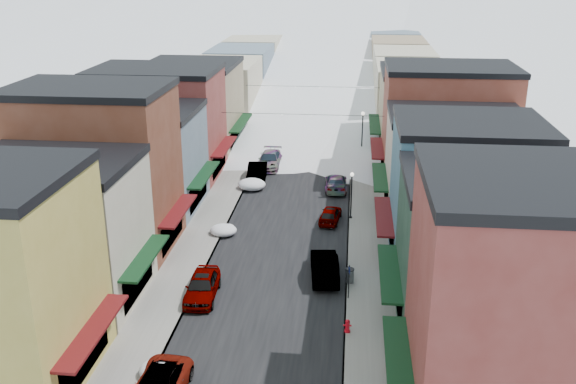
% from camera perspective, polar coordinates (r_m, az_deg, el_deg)
% --- Properties ---
extents(road, '(10.00, 160.00, 0.01)m').
position_cam_1_polar(road, '(85.60, 2.31, 5.89)').
color(road, black).
rests_on(road, ground).
extents(sidewalk_left, '(3.20, 160.00, 0.15)m').
position_cam_1_polar(sidewalk_left, '(86.22, -2.09, 6.04)').
color(sidewalk_left, gray).
rests_on(sidewalk_left, ground).
extents(sidewalk_right, '(3.20, 160.00, 0.15)m').
position_cam_1_polar(sidewalk_right, '(85.45, 6.75, 5.79)').
color(sidewalk_right, gray).
rests_on(sidewalk_right, ground).
extents(curb_left, '(0.10, 160.00, 0.15)m').
position_cam_1_polar(curb_left, '(86.03, -1.07, 6.02)').
color(curb_left, slate).
rests_on(curb_left, ground).
extents(curb_right, '(0.10, 160.00, 0.15)m').
position_cam_1_polar(curb_right, '(85.43, 5.71, 5.82)').
color(curb_right, slate).
rests_on(curb_right, ground).
extents(bldg_l_cream, '(11.30, 8.20, 9.50)m').
position_cam_1_polar(bldg_l_cream, '(42.93, -19.84, -3.28)').
color(bldg_l_cream, '#C2B69C').
rests_on(bldg_l_cream, ground).
extents(bldg_l_brick_near, '(12.30, 8.20, 12.50)m').
position_cam_1_polar(bldg_l_brick_near, '(49.45, -16.73, 1.96)').
color(bldg_l_brick_near, brown).
rests_on(bldg_l_brick_near, ground).
extents(bldg_l_grayblue, '(11.30, 9.20, 9.00)m').
position_cam_1_polar(bldg_l_grayblue, '(57.36, -12.97, 2.92)').
color(bldg_l_grayblue, slate).
rests_on(bldg_l_grayblue, ground).
extents(bldg_l_brick_far, '(13.30, 9.20, 11.00)m').
position_cam_1_polar(bldg_l_brick_far, '(65.66, -11.43, 6.08)').
color(bldg_l_brick_far, maroon).
rests_on(bldg_l_brick_far, ground).
extents(bldg_l_tan, '(11.30, 11.20, 10.00)m').
position_cam_1_polar(bldg_l_tan, '(74.88, -8.46, 7.56)').
color(bldg_l_tan, '#8F7C5D').
rests_on(bldg_l_tan, ground).
extents(bldg_r_brick_near, '(12.30, 9.20, 12.50)m').
position_cam_1_polar(bldg_r_brick_near, '(30.93, 21.61, -9.72)').
color(bldg_r_brick_near, maroon).
rests_on(bldg_r_brick_near, ground).
extents(bldg_r_green, '(11.30, 9.20, 9.50)m').
position_cam_1_polar(bldg_r_green, '(39.25, 17.34, -5.19)').
color(bldg_r_green, '#1B392A').
rests_on(bldg_r_green, ground).
extents(bldg_r_blue, '(11.30, 9.20, 10.50)m').
position_cam_1_polar(bldg_r_blue, '(47.26, 15.42, -0.02)').
color(bldg_r_blue, '#396882').
rests_on(bldg_r_blue, ground).
extents(bldg_r_cream, '(12.30, 9.20, 9.00)m').
position_cam_1_polar(bldg_r_cream, '(56.00, 14.47, 2.38)').
color(bldg_r_cream, beige).
rests_on(bldg_r_cream, ground).
extents(bldg_r_brick_far, '(13.30, 9.20, 11.50)m').
position_cam_1_polar(bldg_r_brick_far, '(64.33, 13.93, 5.84)').
color(bldg_r_brick_far, brown).
rests_on(bldg_r_brick_far, ground).
extents(bldg_r_tan, '(11.30, 11.20, 9.50)m').
position_cam_1_polar(bldg_r_tan, '(74.09, 12.11, 7.01)').
color(bldg_r_tan, '#988764').
rests_on(bldg_r_tan, ground).
extents(distant_blocks, '(34.00, 55.00, 8.00)m').
position_cam_1_polar(distant_blocks, '(107.32, 3.15, 10.94)').
color(distant_blocks, gray).
rests_on(distant_blocks, ground).
extents(overhead_cables, '(16.40, 15.04, 0.04)m').
position_cam_1_polar(overhead_cables, '(72.05, 1.73, 8.26)').
color(overhead_cables, black).
rests_on(overhead_cables, ground).
extents(car_silver_sedan, '(2.20, 4.96, 1.66)m').
position_cam_1_polar(car_silver_sedan, '(42.54, -7.64, -8.28)').
color(car_silver_sedan, '#A7A9B0').
rests_on(car_silver_sedan, ground).
extents(car_dark_hatch, '(2.15, 5.22, 1.68)m').
position_cam_1_polar(car_dark_hatch, '(63.95, -2.78, 1.74)').
color(car_dark_hatch, black).
rests_on(car_dark_hatch, ground).
extents(car_silver_wagon, '(2.29, 5.58, 1.62)m').
position_cam_1_polar(car_silver_wagon, '(68.09, -1.64, 2.87)').
color(car_silver_wagon, gray).
rests_on(car_silver_wagon, ground).
extents(car_green_sedan, '(2.33, 5.38, 1.72)m').
position_cam_1_polar(car_green_sedan, '(44.73, 3.27, -6.59)').
color(car_green_sedan, black).
rests_on(car_green_sedan, ground).
extents(car_gray_suv, '(2.03, 4.08, 1.34)m').
position_cam_1_polar(car_gray_suv, '(54.00, 3.78, -2.00)').
color(car_gray_suv, gray).
rests_on(car_gray_suv, ground).
extents(car_black_sedan, '(2.23, 5.13, 1.47)m').
position_cam_1_polar(car_black_sedan, '(61.53, 4.29, 0.85)').
color(car_black_sedan, black).
rests_on(car_black_sedan, ground).
extents(car_lane_silver, '(1.96, 4.46, 1.49)m').
position_cam_1_polar(car_lane_silver, '(76.28, 1.34, 4.71)').
color(car_lane_silver, gray).
rests_on(car_lane_silver, ground).
extents(car_lane_white, '(2.78, 5.21, 1.39)m').
position_cam_1_polar(car_lane_white, '(95.96, 3.80, 7.83)').
color(car_lane_white, silver).
rests_on(car_lane_white, ground).
extents(fire_hydrant, '(0.48, 0.36, 0.82)m').
position_cam_1_polar(fire_hydrant, '(38.69, 5.30, -11.79)').
color(fire_hydrant, red).
rests_on(fire_hydrant, sidewalk_right).
extents(parking_sign, '(0.10, 0.32, 2.35)m').
position_cam_1_polar(parking_sign, '(41.73, 5.43, -7.70)').
color(parking_sign, black).
rests_on(parking_sign, sidewalk_right).
extents(trash_can, '(0.60, 0.60, 1.01)m').
position_cam_1_polar(trash_can, '(44.04, 5.51, -7.39)').
color(trash_can, '#5B5D60').
rests_on(trash_can, sidewalk_right).
extents(streetlamp_near, '(0.34, 0.34, 4.04)m').
position_cam_1_polar(streetlamp_near, '(53.96, 5.67, 0.23)').
color(streetlamp_near, black).
rests_on(streetlamp_near, sidewalk_right).
extents(streetlamp_far, '(0.41, 0.41, 4.95)m').
position_cam_1_polar(streetlamp_far, '(71.79, 6.63, 5.69)').
color(streetlamp_far, black).
rests_on(streetlamp_far, sidewalk_right).
extents(snow_pile_near, '(2.33, 2.64, 0.99)m').
position_cam_1_polar(snow_pile_near, '(35.75, -11.13, -15.20)').
color(snow_pile_near, white).
rests_on(snow_pile_near, ground).
extents(snow_pile_mid, '(2.15, 2.53, 0.91)m').
position_cam_1_polar(snow_pile_mid, '(51.70, -5.72, -3.37)').
color(snow_pile_mid, white).
rests_on(snow_pile_mid, ground).
extents(snow_pile_far, '(2.65, 2.83, 1.12)m').
position_cam_1_polar(snow_pile_far, '(61.54, -3.20, 0.69)').
color(snow_pile_far, white).
rests_on(snow_pile_far, ground).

